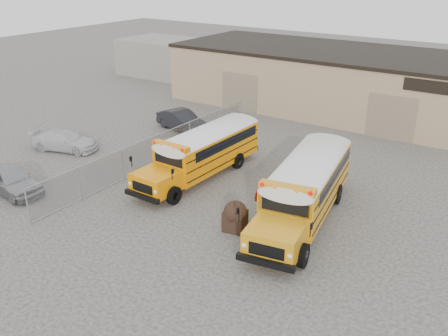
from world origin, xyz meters
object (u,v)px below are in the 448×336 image
Objects in this scene: school_bus_right at (334,144)px; car_white at (65,140)px; car_dark at (182,121)px; tarp_bundle at (235,216)px; car_silver at (10,180)px; school_bus_left at (256,124)px.

school_bus_right is 2.36× the size of car_white.
car_dark is (3.70, 7.26, 0.08)m from car_white.
tarp_bundle is at bearing -96.13° from school_bus_right.
car_white is at bearing 28.64° from car_silver.
school_bus_right is 17.57m from car_silver.
school_bus_right is 11.84m from car_dark.
car_dark is (0.98, 13.01, -0.01)m from car_silver.
school_bus_left reaches higher than car_silver.
car_silver is at bearing -118.33° from school_bus_left.
tarp_bundle is at bearing -63.92° from school_bus_left.
school_bus_right is (5.71, -1.00, 0.12)m from school_bus_left.
tarp_bundle reaches higher than car_dark.
school_bus_right is at bearing -81.33° from car_dark.
car_silver is (-11.81, -3.30, -0.01)m from tarp_bundle.
school_bus_right is at bearing -43.26° from car_silver.
car_silver is 13.05m from car_dark.
car_silver is at bearing -136.60° from school_bus_right.
car_silver is at bearing -164.38° from tarp_bundle.
tarp_bundle reaches higher than car_white.
school_bus_right is 2.39× the size of car_silver.
school_bus_left is 2.17× the size of car_silver.
car_dark reaches higher than car_white.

